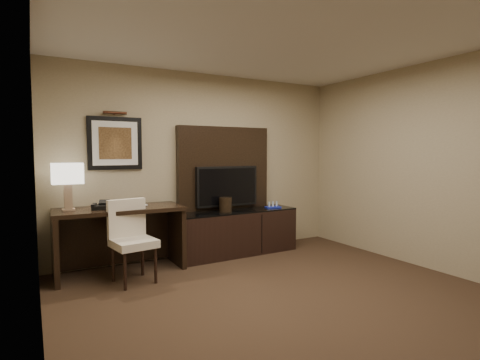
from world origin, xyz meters
TOP-DOWN VIEW (x-y plane):
  - floor at (0.00, 0.00)m, footprint 4.50×5.00m
  - ceiling at (0.00, 0.00)m, footprint 4.50×5.00m
  - wall_back at (0.00, 2.50)m, footprint 4.50×0.01m
  - wall_left at (-2.25, 0.00)m, footprint 0.01×5.00m
  - wall_right at (2.25, 0.00)m, footprint 0.01×5.00m
  - desk at (-1.33, 2.15)m, footprint 1.58×0.72m
  - credenza at (0.36, 2.20)m, footprint 1.94×0.58m
  - tv_wall_panel at (0.30, 2.44)m, footprint 1.50×0.12m
  - tv at (0.30, 2.34)m, footprint 1.00×0.08m
  - artwork at (-1.30, 2.48)m, footprint 0.70×0.04m
  - picture_light at (-1.30, 2.44)m, footprint 0.04×0.04m
  - desk_chair at (-1.27, 1.68)m, footprint 0.54×0.60m
  - table_lamp at (-1.91, 2.21)m, footprint 0.35×0.20m
  - desk_phone at (-1.54, 2.11)m, footprint 0.27×0.25m
  - blue_folder at (-1.22, 2.09)m, footprint 0.27×0.34m
  - book at (-1.17, 2.16)m, footprint 0.17×0.05m
  - ice_bucket at (0.19, 2.17)m, footprint 0.22×0.22m
  - minibar_tray at (1.02, 2.15)m, footprint 0.25×0.18m

SIDE VIEW (x-z plane):
  - floor at x=0.00m, z-range -0.01..0.00m
  - credenza at x=0.36m, z-range 0.00..0.66m
  - desk at x=-1.33m, z-range 0.00..0.83m
  - desk_chair at x=-1.27m, z-range 0.00..0.96m
  - minibar_tray at x=1.02m, z-range 0.66..0.75m
  - ice_bucket at x=0.19m, z-range 0.66..0.87m
  - blue_folder at x=-1.22m, z-range 0.83..0.85m
  - desk_phone at x=-1.54m, z-range 0.83..0.94m
  - book at x=-1.17m, z-range 0.83..1.07m
  - tv at x=0.30m, z-range 0.72..1.32m
  - table_lamp at x=-1.91m, z-range 0.83..1.40m
  - tv_wall_panel at x=0.30m, z-range 0.62..1.92m
  - wall_back at x=0.00m, z-range 0.00..2.70m
  - wall_left at x=-2.25m, z-range 0.00..2.70m
  - wall_right at x=2.25m, z-range 0.00..2.70m
  - artwork at x=-1.30m, z-range 1.30..2.00m
  - picture_light at x=-1.30m, z-range 1.90..2.20m
  - ceiling at x=0.00m, z-range 2.70..2.71m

